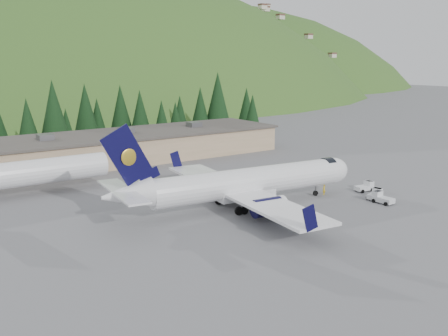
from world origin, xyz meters
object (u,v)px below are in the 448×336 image
airliner (244,184)px  second_airliner (6,175)px  terminal_building (102,148)px  baggage_tug_c (381,198)px  ramp_worker (324,189)px  baggage_tug_b (365,187)px  baggage_tug_a (375,194)px

airliner → second_airliner: (-23.90, 21.88, 0.19)m
terminal_building → airliner: bearing=-84.0°
baggage_tug_c → ramp_worker: (-3.25, 7.25, 0.15)m
terminal_building → ramp_worker: (16.87, -39.56, -1.80)m
ramp_worker → baggage_tug_b: bearing=137.6°
baggage_tug_a → baggage_tug_c: size_ratio=0.99×
airliner → ramp_worker: airliner is taller
baggage_tug_b → baggage_tug_c: size_ratio=0.98×
baggage_tug_b → ramp_worker: ramp_worker is taller
airliner → baggage_tug_c: airliner is taller
second_airliner → ramp_worker: second_airliner is taller
airliner → ramp_worker: size_ratio=21.56×
airliner → baggage_tug_a: bearing=-16.1°
second_airliner → baggage_tug_c: size_ratio=9.56×
second_airliner → terminal_building: size_ratio=0.39×
airliner → baggage_tug_b: size_ratio=12.50×
airliner → terminal_building: bearing=102.5°
baggage_tug_a → baggage_tug_b: 4.14m
airliner → terminal_building: 38.09m
baggage_tug_a → baggage_tug_b: size_ratio=1.00×
baggage_tug_a → terminal_building: bearing=99.3°
baggage_tug_b → airliner: bearing=176.5°
baggage_tug_a → baggage_tug_c: bearing=-135.9°
ramp_worker → second_airliner: bearing=-58.1°
baggage_tug_a → baggage_tug_c: 2.04m
terminal_building → ramp_worker: size_ratio=43.23×
baggage_tug_c → terminal_building: size_ratio=0.04×
baggage_tug_b → ramp_worker: bearing=170.2°
baggage_tug_b → ramp_worker: size_ratio=1.73×
baggage_tug_b → terminal_building: terminal_building is taller
terminal_building → ramp_worker: terminal_building is taller
terminal_building → ramp_worker: 43.04m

